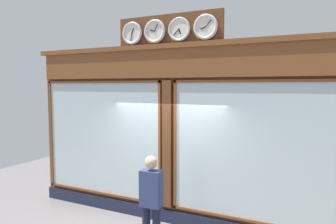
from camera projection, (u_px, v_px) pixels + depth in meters
name	position (u px, v px, depth m)	size (l,w,h in m)	color
shop_facade	(171.00, 132.00, 6.47)	(6.87, 0.42, 4.29)	#5B3319
pedestrian	(151.00, 200.00, 5.25)	(0.36, 0.23, 1.69)	#191E38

